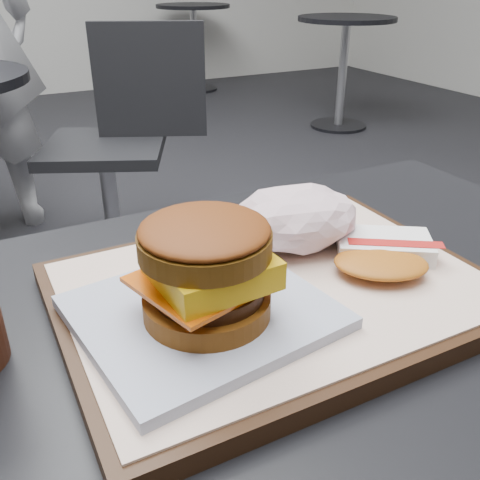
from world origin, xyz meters
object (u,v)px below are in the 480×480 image
hash_brown (383,253)px  crumpled_wrapper (297,218)px  serving_tray (275,292)px  neighbor_chair (121,132)px  breakfast_sandwich (205,280)px  customer_table (300,480)px

hash_brown → crumpled_wrapper: 0.09m
hash_brown → crumpled_wrapper: bearing=125.5°
serving_tray → crumpled_wrapper: 0.09m
crumpled_wrapper → neighbor_chair: (0.22, 1.49, -0.31)m
serving_tray → crumpled_wrapper: size_ratio=2.91×
breakfast_sandwich → hash_brown: (0.19, 0.01, -0.03)m
serving_tray → breakfast_sandwich: 0.10m
serving_tray → customer_table: bearing=-85.5°
customer_table → serving_tray: size_ratio=2.11×
crumpled_wrapper → neighbor_chair: 1.53m
hash_brown → neighbor_chair: neighbor_chair is taller
breakfast_sandwich → hash_brown: breakfast_sandwich is taller
breakfast_sandwich → crumpled_wrapper: breakfast_sandwich is taller
neighbor_chair → serving_tray: bearing=-100.2°
crumpled_wrapper → serving_tray: bearing=-135.4°
breakfast_sandwich → neighbor_chair: 1.64m
serving_tray → hash_brown: bearing=-8.4°
customer_table → hash_brown: hash_brown is taller
serving_tray → breakfast_sandwich: size_ratio=1.81×
customer_table → serving_tray: serving_tray is taller
neighbor_chair → breakfast_sandwich: bearing=-102.9°
serving_tray → neighbor_chair: size_ratio=0.43×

